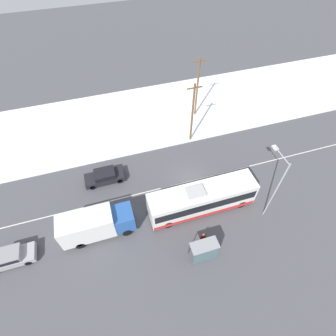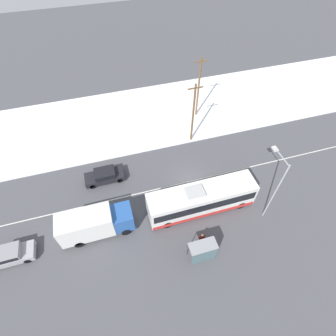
# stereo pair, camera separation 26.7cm
# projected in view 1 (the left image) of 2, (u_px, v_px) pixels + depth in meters

# --- Properties ---
(ground_plane) EXTENTS (120.00, 120.00, 0.00)m
(ground_plane) POSITION_uv_depth(u_px,v_px,m) (190.00, 181.00, 30.14)
(ground_plane) COLOR #4C4C51
(snow_lot) EXTENTS (80.00, 13.91, 0.12)m
(snow_lot) POSITION_uv_depth(u_px,v_px,m) (159.00, 113.00, 38.05)
(snow_lot) COLOR white
(snow_lot) RESTS_ON ground_plane
(lane_marking_center) EXTENTS (60.00, 0.12, 0.00)m
(lane_marking_center) POSITION_uv_depth(u_px,v_px,m) (190.00, 181.00, 30.14)
(lane_marking_center) COLOR silver
(lane_marking_center) RESTS_ON ground_plane
(city_bus) EXTENTS (11.03, 2.57, 3.40)m
(city_bus) POSITION_uv_depth(u_px,v_px,m) (202.00, 199.00, 26.60)
(city_bus) COLOR white
(city_bus) RESTS_ON ground_plane
(box_truck) EXTENTS (6.94, 2.30, 3.19)m
(box_truck) POSITION_uv_depth(u_px,v_px,m) (95.00, 224.00, 24.67)
(box_truck) COLOR silver
(box_truck) RESTS_ON ground_plane
(sedan_car) EXTENTS (4.37, 1.80, 1.50)m
(sedan_car) POSITION_uv_depth(u_px,v_px,m) (105.00, 176.00, 29.57)
(sedan_car) COLOR black
(sedan_car) RESTS_ON ground_plane
(parked_car_near_truck) EXTENTS (4.06, 1.80, 1.47)m
(parked_car_near_truck) POSITION_uv_depth(u_px,v_px,m) (11.00, 257.00, 23.64)
(parked_car_near_truck) COLOR #9E9EA3
(parked_car_near_truck) RESTS_ON ground_plane
(pedestrian_at_stop) EXTENTS (0.59, 0.26, 1.64)m
(pedestrian_at_stop) POSITION_uv_depth(u_px,v_px,m) (203.00, 237.00, 24.62)
(pedestrian_at_stop) COLOR #23232D
(pedestrian_at_stop) RESTS_ON ground_plane
(bus_shelter) EXTENTS (2.49, 1.20, 2.40)m
(bus_shelter) POSITION_uv_depth(u_px,v_px,m) (205.00, 251.00, 23.06)
(bus_shelter) COLOR gray
(bus_shelter) RESTS_ON ground_plane
(streetlamp) EXTENTS (0.36, 2.50, 8.02)m
(streetlamp) POSITION_uv_depth(u_px,v_px,m) (276.00, 182.00, 23.81)
(streetlamp) COLOR #9EA3A8
(streetlamp) RESTS_ON ground_plane
(utility_pole_roadside) EXTENTS (1.80, 0.24, 8.31)m
(utility_pole_roadside) POSITION_uv_depth(u_px,v_px,m) (192.00, 113.00, 31.21)
(utility_pole_roadside) COLOR brown
(utility_pole_roadside) RESTS_ON ground_plane
(utility_pole_snowlot) EXTENTS (1.80, 0.24, 8.60)m
(utility_pole_snowlot) POSITION_uv_depth(u_px,v_px,m) (197.00, 87.00, 34.44)
(utility_pole_snowlot) COLOR brown
(utility_pole_snowlot) RESTS_ON ground_plane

